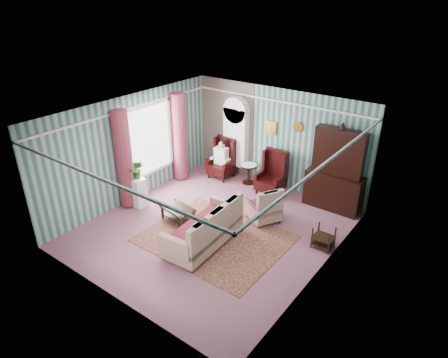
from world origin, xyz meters
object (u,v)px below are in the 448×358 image
Objects in this scene: seated_woman at (221,160)px; coffee_table at (178,214)px; nest_table at (324,237)px; sofa at (203,227)px; floral_armchair at (264,205)px; bookcase at (236,141)px; plant_stand at (136,192)px; wingback_right at (271,173)px; wingback_left at (221,159)px; dresser_hutch at (336,168)px; round_side_table at (248,174)px.

coffee_table is at bearing -76.15° from seated_woman.
seated_woman reaches higher than nest_table.
floral_armchair is (0.56, 1.73, -0.02)m from sofa.
bookcase reaches higher than seated_woman.
bookcase is at bearing 71.51° from plant_stand.
coffee_table is (-1.09, -2.69, -0.43)m from wingback_right.
bookcase is at bearing 165.43° from wingback_right.
wingback_left is at bearing -122.66° from bookcase.
sofa is at bearing -168.50° from floral_armchair.
wingback_right is at bearing 68.02° from coffee_table.
plant_stand is (-4.87, -1.20, 0.13)m from nest_table.
wingback_right is (1.75, 0.00, 0.00)m from wingback_left.
dresser_hutch is 5.31m from plant_stand.
coffee_table is at bearing -76.15° from wingback_left.
round_side_table is 0.70× the size of coffee_table.
round_side_table is 2.11m from floral_armchair.
nest_table is at bearing -26.92° from bookcase.
plant_stand is (-1.70, -2.90, 0.10)m from round_side_table.
dresser_hutch reaches higher than round_side_table.
dresser_hutch is (3.25, -0.12, 0.06)m from bookcase.
wingback_right is 1.75m from seated_woman.
wingback_right reaches higher than plant_stand.
coffee_table is (1.46, 0.06, -0.20)m from plant_stand.
nest_table is at bearing -33.75° from wingback_right.
floral_armchair is (0.62, -1.36, -0.18)m from wingback_right.
seated_woman is at bearing 159.15° from nest_table.
bookcase is 3.73× the size of round_side_table.
wingback_right reaches higher than nest_table.
nest_table is at bearing -59.57° from sofa.
floral_armchair is at bearing 23.70° from plant_stand.
nest_table is (3.82, -1.94, -0.85)m from bookcase.
floral_armchair reaches higher than nest_table.
dresser_hutch is at bearing -30.53° from sofa.
dresser_hutch is 2.75m from round_side_table.
round_side_table is 2.85m from coffee_table.
wingback_right is at bearing -171.23° from dresser_hutch.
bookcase is 2.83m from floral_armchair.
floral_armchair reaches higher than coffee_table.
seated_woman is 1.97× the size of round_side_table.
bookcase is 3.39m from plant_stand.
wingback_right is 1.46× the size of coffee_table.
bookcase is 1.79× the size of wingback_left.
round_side_table is 3.36m from plant_stand.
bookcase reaches higher than coffee_table.
bookcase is 1.90× the size of seated_woman.
round_side_table is 0.29× the size of sofa.
nest_table is at bearing -20.85° from seated_woman.
wingback_right is 2.31× the size of nest_table.
dresser_hutch reaches higher than seated_woman.
bookcase is 2.80× the size of plant_stand.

